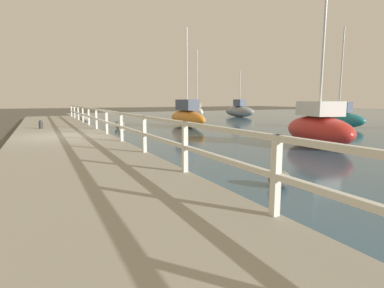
{
  "coord_description": "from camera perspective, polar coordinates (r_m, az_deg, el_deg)",
  "views": [
    {
      "loc": [
        -0.8,
        -13.64,
        1.73
      ],
      "look_at": [
        4.28,
        -3.64,
        0.09
      ],
      "focal_mm": 28.0,
      "sensor_mm": 36.0,
      "label": 1
    }
  ],
  "objects": [
    {
      "name": "ground_plane",
      "position": [
        13.77,
        -23.39,
        0.42
      ],
      "size": [
        120.0,
        120.0,
        0.0
      ],
      "primitive_type": "plane",
      "color": "#4C473D"
    },
    {
      "name": "dock_walkway",
      "position": [
        13.76,
        -23.41,
        0.91
      ],
      "size": [
        3.9,
        36.0,
        0.24
      ],
      "color": "gray",
      "rests_on": "ground"
    },
    {
      "name": "railing",
      "position": [
        13.92,
        -15.99,
        4.82
      ],
      "size": [
        0.1,
        32.5,
        1.06
      ],
      "color": "silver",
      "rests_on": "dock_walkway"
    },
    {
      "name": "boulder_mid_strip",
      "position": [
        26.37,
        -19.79,
        4.65
      ],
      "size": [
        0.71,
        0.64,
        0.53
      ],
      "color": "gray",
      "rests_on": "ground"
    },
    {
      "name": "boulder_water_edge",
      "position": [
        16.71,
        -13.32,
        2.62
      ],
      "size": [
        0.36,
        0.33,
        0.27
      ],
      "color": "gray",
      "rests_on": "ground"
    },
    {
      "name": "boulder_upstream",
      "position": [
        19.28,
        -13.61,
        3.65
      ],
      "size": [
        0.64,
        0.58,
        0.48
      ],
      "color": "#666056",
      "rests_on": "ground"
    },
    {
      "name": "boulder_near_dock",
      "position": [
        6.28,
        16.27,
        -6.37
      ],
      "size": [
        0.46,
        0.41,
        0.34
      ],
      "color": "#666056",
      "rests_on": "ground"
    },
    {
      "name": "mooring_bollard",
      "position": [
        17.83,
        -26.85,
        3.35
      ],
      "size": [
        0.21,
        0.21,
        0.46
      ],
      "color": "#333338",
      "rests_on": "dock_walkway"
    },
    {
      "name": "sailboat_orange",
      "position": [
        19.51,
        -0.97,
        5.33
      ],
      "size": [
        1.3,
        4.97,
        6.23
      ],
      "rotation": [
        0.0,
        0.0,
        -0.04
      ],
      "color": "orange",
      "rests_on": "water_surface"
    },
    {
      "name": "sailboat_teal",
      "position": [
        21.04,
        26.09,
        4.57
      ],
      "size": [
        1.73,
        3.43,
        6.14
      ],
      "rotation": [
        0.0,
        0.0,
        0.2
      ],
      "color": "#1E707A",
      "rests_on": "water_surface"
    },
    {
      "name": "sailboat_white",
      "position": [
        31.8,
        0.98,
        6.31
      ],
      "size": [
        1.55,
        3.4,
        6.93
      ],
      "rotation": [
        0.0,
        0.0,
        -0.2
      ],
      "color": "white",
      "rests_on": "water_surface"
    },
    {
      "name": "sailboat_gray",
      "position": [
        31.69,
        9.03,
        6.31
      ],
      "size": [
        2.18,
        3.87,
        4.77
      ],
      "rotation": [
        0.0,
        0.0,
        0.24
      ],
      "color": "gray",
      "rests_on": "water_surface"
    },
    {
      "name": "sailboat_red",
      "position": [
        12.38,
        22.96,
        2.89
      ],
      "size": [
        2.38,
        3.81,
        5.59
      ],
      "rotation": [
        0.0,
        0.0,
        -0.26
      ],
      "color": "red",
      "rests_on": "water_surface"
    }
  ]
}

